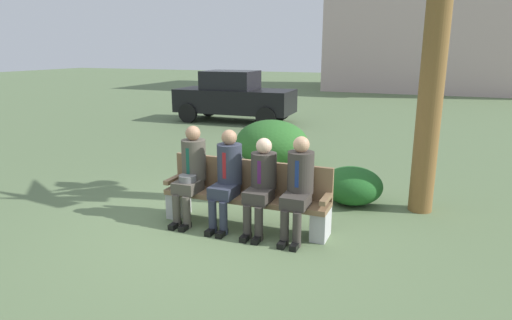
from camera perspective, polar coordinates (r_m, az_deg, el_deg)
The scene contains 10 objects.
ground_plane at distance 6.10m, azimuth -4.82°, elevation -8.81°, with size 80.00×80.00×0.00m, color #5A7049.
park_bench at distance 6.05m, azimuth -1.21°, elevation -4.54°, with size 2.32×0.44×0.90m.
seated_man_leftmost at distance 6.19m, azimuth -8.44°, elevation -1.22°, with size 0.34×0.72×1.35m.
seated_man_centerleft at distance 5.94m, azimuth -3.78°, elevation -1.80°, with size 0.34×0.72×1.34m.
seated_man_centerright at distance 5.76m, azimuth 0.69°, elevation -2.71°, with size 0.34×0.72×1.26m.
seated_man_rightmost at distance 5.60m, azimuth 5.54°, elevation -2.95°, with size 0.34×0.72×1.32m.
shrub_near_bench at distance 7.07m, azimuth 12.38°, elevation -3.27°, with size 0.95×0.87×0.59m, color #205922.
shrub_mid_lawn at distance 9.18m, azimuth 2.05°, elevation 2.25°, with size 1.53×1.40×0.95m, color #2C6627.
parked_car_near at distance 14.82m, azimuth -2.89°, elevation 8.24°, with size 3.95×1.81×1.68m.
building_backdrop at distance 28.78m, azimuth 24.12°, elevation 17.26°, with size 13.88×7.79×8.91m.
Camera 1 is at (2.57, -4.99, 2.39)m, focal length 30.79 mm.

